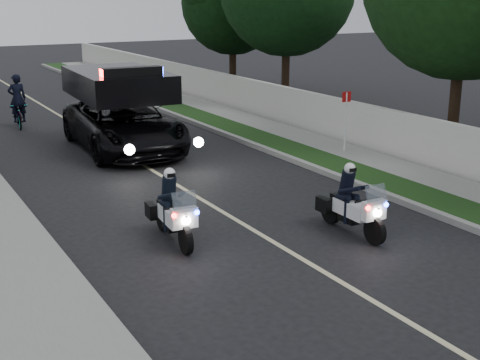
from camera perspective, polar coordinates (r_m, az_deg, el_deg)
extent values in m
plane|color=black|center=(11.24, 12.04, -10.60)|extent=(120.00, 120.00, 0.00)
cube|color=gray|center=(21.12, 2.46, 2.61)|extent=(0.20, 60.00, 0.15)
cube|color=#193814|center=(21.49, 4.05, 2.82)|extent=(1.20, 60.00, 0.16)
cube|color=gray|center=(22.23, 6.84, 3.19)|extent=(1.40, 60.00, 0.16)
cube|color=beige|center=(22.69, 8.94, 5.11)|extent=(0.22, 60.00, 1.50)
cube|color=gray|center=(18.26, -19.89, -0.50)|extent=(0.20, 60.00, 0.15)
cube|color=#BFB78C|center=(19.33, -7.89, 0.98)|extent=(0.12, 50.00, 0.01)
imported|color=black|center=(21.84, -10.02, 2.62)|extent=(3.20, 6.34, 3.01)
imported|color=black|center=(26.58, -18.65, 4.40)|extent=(0.84, 1.85, 0.93)
imported|color=black|center=(26.58, -18.65, 4.40)|extent=(0.67, 0.45, 1.83)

